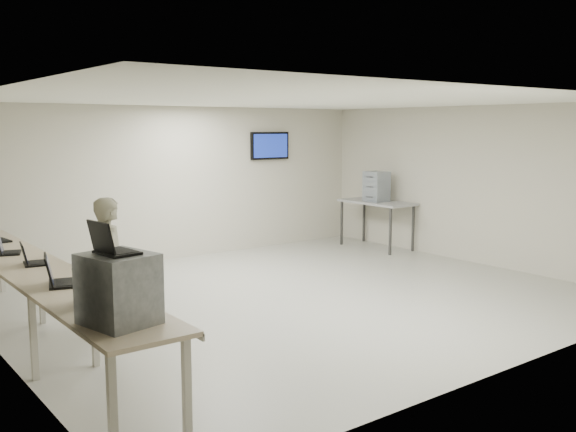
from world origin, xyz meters
TOP-DOWN VIEW (x-y plane):
  - room at (0.03, 0.06)m, footprint 8.01×7.01m
  - workbench at (-3.59, 0.00)m, footprint 0.76×6.00m
  - equipment_box at (-3.65, -2.43)m, footprint 0.57×0.62m
  - laptop_on_box at (-3.70, -2.43)m, footprint 0.32×0.37m
  - laptop_0 at (-3.66, -1.76)m, footprint 0.40×0.44m
  - laptop_1 at (-3.65, -0.92)m, footprint 0.43×0.47m
  - laptop_2 at (-3.59, 0.22)m, footprint 0.32×0.36m
  - laptop_3 at (-3.65, 1.02)m, footprint 0.35×0.37m
  - soldier at (-2.74, 0.02)m, footprint 0.49×0.65m
  - side_table at (3.60, 1.99)m, footprint 0.74×1.58m
  - storage_bins at (3.58, 1.99)m, footprint 0.38×0.42m

SIDE VIEW (x-z plane):
  - soldier at x=-2.74m, z-range 0.00..1.62m
  - workbench at x=-3.59m, z-range 0.38..1.28m
  - side_table at x=3.60m, z-range 0.40..1.35m
  - laptop_3 at x=-3.65m, z-range 0.84..1.09m
  - laptop_2 at x=-3.59m, z-range 0.84..1.09m
  - laptop_0 at x=-3.66m, z-range 0.83..1.13m
  - laptop_1 at x=-3.65m, z-range 0.82..1.14m
  - equipment_box at x=-3.65m, z-range 0.90..1.45m
  - storage_bins at x=3.58m, z-range 0.95..1.55m
  - room at x=0.03m, z-range 0.01..2.82m
  - laptop_on_box at x=-3.70m, z-range 1.39..1.66m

